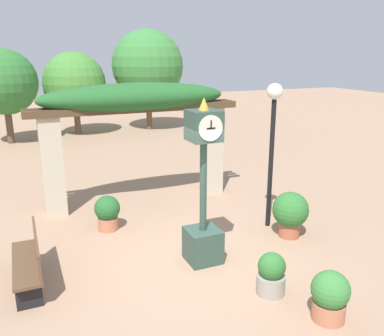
% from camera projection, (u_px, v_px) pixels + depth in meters
% --- Properties ---
extents(ground_plane, '(60.00, 60.00, 0.00)m').
position_uv_depth(ground_plane, '(192.00, 261.00, 7.52)').
color(ground_plane, '#9E7A60').
extents(pedestal_clock, '(0.59, 0.59, 3.01)m').
position_uv_depth(pedestal_clock, '(203.00, 196.00, 7.21)').
color(pedestal_clock, '#2D473D').
rests_on(pedestal_clock, ground).
extents(pergola, '(5.19, 1.08, 3.03)m').
position_uv_depth(pergola, '(136.00, 112.00, 9.88)').
color(pergola, '#BCB299').
rests_on(pergola, ground).
extents(potted_plant_near_left, '(0.55, 0.55, 0.77)m').
position_uv_depth(potted_plant_near_left, '(107.00, 212.00, 8.76)').
color(potted_plant_near_left, '#B26B4C').
rests_on(potted_plant_near_left, ground).
extents(potted_plant_near_right, '(0.46, 0.46, 0.70)m').
position_uv_depth(potted_plant_near_right, '(271.00, 274.00, 6.44)').
color(potted_plant_near_right, gray).
rests_on(potted_plant_near_right, ground).
extents(potted_plant_far_left, '(0.75, 0.75, 0.97)m').
position_uv_depth(potted_plant_far_left, '(290.00, 212.00, 8.41)').
color(potted_plant_far_left, '#9E563D').
rests_on(potted_plant_far_left, ground).
extents(potted_plant_far_right, '(0.55, 0.55, 0.76)m').
position_uv_depth(potted_plant_far_right, '(330.00, 295.00, 5.78)').
color(potted_plant_far_right, '#B26B4C').
rests_on(potted_plant_far_right, ground).
extents(park_bench, '(0.42, 1.66, 0.89)m').
position_uv_depth(park_bench, '(30.00, 261.00, 6.64)').
color(park_bench, brown).
rests_on(park_bench, ground).
extents(lamp_post, '(0.33, 0.33, 3.13)m').
position_uv_depth(lamp_post, '(273.00, 124.00, 8.46)').
color(lamp_post, black).
rests_on(lamp_post, ground).
extents(tree_line, '(9.52, 3.94, 4.84)m').
position_uv_depth(tree_line, '(98.00, 74.00, 18.72)').
color(tree_line, brown).
rests_on(tree_line, ground).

